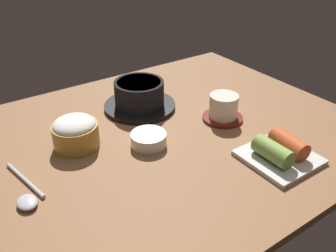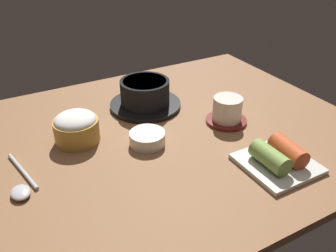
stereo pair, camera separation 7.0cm
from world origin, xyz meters
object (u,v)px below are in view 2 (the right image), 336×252
at_px(rice_bowl, 76,127).
at_px(spoon, 21,186).
at_px(kimchi_plate, 278,158).
at_px(stone_pot, 145,95).
at_px(banchan_cup_center, 147,138).
at_px(tea_cup_with_saucer, 227,111).

relative_size(rice_bowl, spoon, 0.63).
relative_size(kimchi_plate, spoon, 0.87).
bearing_deg(stone_pot, kimchi_plate, -71.44).
bearing_deg(banchan_cup_center, stone_pot, 65.63).
bearing_deg(stone_pot, tea_cup_with_saucer, -50.60).
distance_m(stone_pot, spoon, 0.40).
distance_m(rice_bowl, spoon, 0.19).
distance_m(stone_pot, kimchi_plate, 0.39).
height_order(rice_bowl, kimchi_plate, rice_bowl).
distance_m(tea_cup_with_saucer, kimchi_plate, 0.20).
relative_size(rice_bowl, kimchi_plate, 0.72).
distance_m(tea_cup_with_saucer, banchan_cup_center, 0.22).
relative_size(rice_bowl, tea_cup_with_saucer, 1.00).
bearing_deg(tea_cup_with_saucer, rice_bowl, 164.54).
xyz_separation_m(banchan_cup_center, spoon, (-0.28, -0.02, -0.01)).
height_order(stone_pot, kimchi_plate, stone_pot).
bearing_deg(rice_bowl, kimchi_plate, -41.45).
bearing_deg(tea_cup_with_saucer, spoon, -178.40).
relative_size(stone_pot, kimchi_plate, 1.34).
height_order(banchan_cup_center, kimchi_plate, kimchi_plate).
distance_m(rice_bowl, banchan_cup_center, 0.16).
xyz_separation_m(banchan_cup_center, kimchi_plate, (0.20, -0.21, 0.00)).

